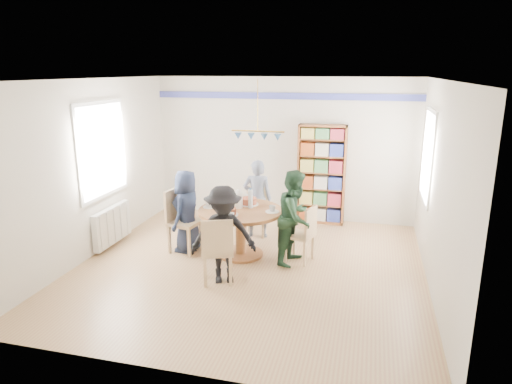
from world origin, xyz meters
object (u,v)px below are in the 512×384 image
(chair_right, at_px, (304,232))
(person_left, at_px, (187,211))
(person_far, at_px, (257,199))
(person_right, at_px, (295,217))
(radiator, at_px, (112,225))
(chair_near, at_px, (217,248))
(bookshelf, at_px, (321,175))
(chair_left, at_px, (180,217))
(chair_far, at_px, (256,209))
(dining_table, at_px, (241,221))
(person_near, at_px, (223,235))

(chair_right, distance_m, person_left, 1.88)
(person_far, bearing_deg, person_right, 123.99)
(radiator, distance_m, chair_near, 2.33)
(chair_right, distance_m, person_far, 1.32)
(chair_right, bearing_deg, radiator, -178.02)
(person_left, xyz_separation_m, person_far, (0.93, 0.90, 0.02))
(chair_near, bearing_deg, bookshelf, 70.42)
(chair_near, xyz_separation_m, person_right, (0.89, 0.98, 0.19))
(radiator, height_order, person_far, person_far)
(chair_left, height_order, bookshelf, bookshelf)
(chair_right, height_order, chair_far, chair_right)
(dining_table, xyz_separation_m, person_right, (0.86, -0.05, 0.15))
(person_right, bearing_deg, person_left, 101.55)
(chair_left, distance_m, person_right, 1.86)
(chair_right, distance_m, person_right, 0.27)
(chair_near, bearing_deg, person_near, 55.38)
(radiator, xyz_separation_m, person_left, (1.28, 0.11, 0.31))
(radiator, bearing_deg, person_right, 1.37)
(dining_table, height_order, person_far, person_far)
(chair_far, relative_size, person_near, 0.62)
(chair_left, bearing_deg, person_left, 12.89)
(dining_table, xyz_separation_m, bookshelf, (1.02, 1.92, 0.36))
(chair_near, bearing_deg, dining_table, 88.35)
(person_left, relative_size, person_far, 0.97)
(dining_table, height_order, chair_far, chair_far)
(chair_far, xyz_separation_m, person_near, (0.03, -1.93, 0.22))
(person_far, bearing_deg, dining_table, 80.02)
(chair_left, height_order, person_far, person_far)
(chair_near, bearing_deg, chair_left, 134.31)
(chair_left, xyz_separation_m, chair_near, (0.96, -0.99, -0.04))
(chair_right, height_order, bookshelf, bookshelf)
(dining_table, distance_m, chair_far, 1.00)
(dining_table, xyz_separation_m, chair_near, (-0.03, -1.03, -0.04))
(person_left, bearing_deg, chair_near, 44.36)
(dining_table, relative_size, chair_far, 1.55)
(chair_far, distance_m, person_right, 1.37)
(chair_right, bearing_deg, person_far, 136.61)
(radiator, height_order, person_left, person_left)
(person_left, relative_size, bookshelf, 0.71)
(radiator, bearing_deg, person_far, 24.50)
(chair_left, xyz_separation_m, person_right, (1.85, -0.01, 0.16))
(person_far, bearing_deg, chair_near, 80.67)
(chair_left, xyz_separation_m, bookshelf, (2.01, 1.96, 0.36))
(person_left, relative_size, person_right, 0.93)
(chair_right, relative_size, person_right, 0.61)
(person_right, height_order, person_near, person_right)
(person_right, bearing_deg, person_near, 149.65)
(chair_far, relative_size, person_far, 0.62)
(chair_left, relative_size, person_left, 0.77)
(chair_far, height_order, person_far, person_far)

